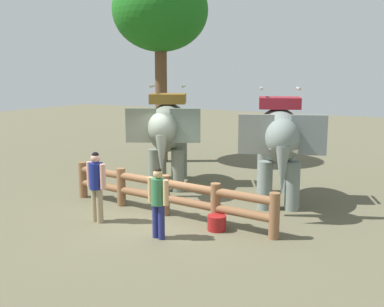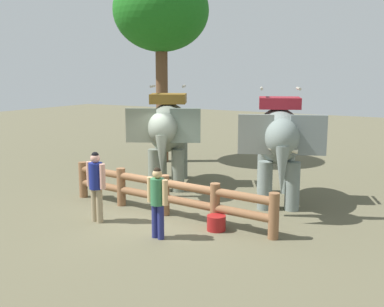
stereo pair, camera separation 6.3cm
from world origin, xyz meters
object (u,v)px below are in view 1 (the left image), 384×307
object	(u,v)px
feed_bucket	(217,223)
elephant_near_left	(168,130)
tourist_man_in_blue	(96,182)
tree_far_left	(160,13)
tourist_woman_in_black	(158,198)
log_fence	(165,192)
elephant_center	(279,139)

from	to	relation	value
feed_bucket	elephant_near_left	bearing A→B (deg)	137.60
elephant_near_left	tourist_man_in_blue	xyz separation A→B (m)	(0.46, -3.93, -0.80)
tourist_man_in_blue	tree_far_left	bearing A→B (deg)	111.90
elephant_near_left	tree_far_left	size ratio (longest dim) A/B	0.50
tourist_man_in_blue	tourist_woman_in_black	bearing A→B (deg)	-5.70
log_fence	elephant_center	xyz separation A→B (m)	(2.12, 2.51, 1.22)
elephant_near_left	elephant_center	size ratio (longest dim) A/B	0.99
log_fence	elephant_near_left	world-z (taller)	elephant_near_left
tourist_man_in_blue	tree_far_left	xyz separation A→B (m)	(-2.93, 7.29, 4.90)
tree_far_left	elephant_near_left	bearing A→B (deg)	-53.73
log_fence	tree_far_left	xyz separation A→B (m)	(-4.07, 5.99, 5.31)
elephant_near_left	tree_far_left	xyz separation A→B (m)	(-2.47, 3.36, 4.10)
log_fence	tourist_man_in_blue	size ratio (longest dim) A/B	3.60
elephant_center	tourist_woman_in_black	xyz separation A→B (m)	(-1.32, -4.01, -0.88)
elephant_center	feed_bucket	xyz separation A→B (m)	(-0.43, -2.89, -1.64)
elephant_near_left	tourist_man_in_blue	world-z (taller)	elephant_near_left
log_fence	feed_bucket	xyz separation A→B (m)	(1.69, -0.38, -0.42)
log_fence	feed_bucket	bearing A→B (deg)	-12.69
feed_bucket	tourist_man_in_blue	bearing A→B (deg)	-161.93
log_fence	tourist_man_in_blue	distance (m)	1.78
elephant_near_left	tree_far_left	distance (m)	5.85
tourist_man_in_blue	feed_bucket	bearing A→B (deg)	18.07
tree_far_left	feed_bucket	bearing A→B (deg)	-47.88
elephant_center	log_fence	bearing A→B (deg)	-130.17
tourist_man_in_blue	feed_bucket	distance (m)	3.09
tree_far_left	feed_bucket	world-z (taller)	tree_far_left
tourist_woman_in_black	elephant_near_left	bearing A→B (deg)	120.28
tree_far_left	tourist_man_in_blue	bearing A→B (deg)	-68.10
elephant_near_left	tourist_man_in_blue	distance (m)	4.03
elephant_near_left	feed_bucket	size ratio (longest dim) A/B	8.58
elephant_center	tree_far_left	size ratio (longest dim) A/B	0.51
elephant_near_left	feed_bucket	world-z (taller)	elephant_near_left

